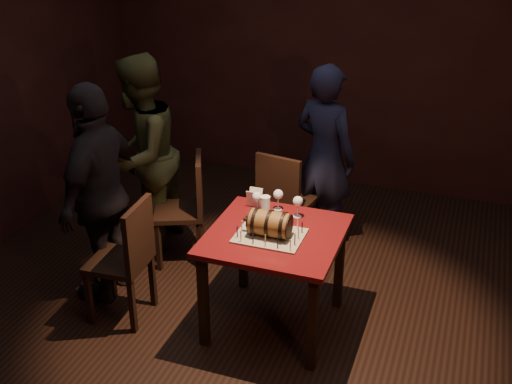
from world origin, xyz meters
TOP-DOWN VIEW (x-y plane):
  - room_shell at (0.00, 0.00)m, footprint 5.04×5.04m
  - pub_table at (0.16, -0.12)m, footprint 0.90×0.90m
  - cake_board at (0.14, -0.18)m, footprint 0.45×0.35m
  - barrel_cake at (0.14, -0.18)m, footprint 0.33×0.19m
  - birthday_candles at (0.14, -0.18)m, footprint 0.40×0.30m
  - wine_glass_left at (-0.06, 0.13)m, footprint 0.07×0.07m
  - wine_glass_mid at (0.07, 0.22)m, footprint 0.07×0.07m
  - wine_glass_right at (0.24, 0.16)m, footprint 0.07×0.07m
  - pint_of_ale at (0.01, 0.10)m, footprint 0.07×0.07m
  - menu_card at (-0.11, 0.21)m, footprint 0.10×0.05m
  - chair_back at (-0.09, 0.86)m, footprint 0.46×0.46m
  - chair_left_rear at (-0.80, 0.50)m, footprint 0.53×0.53m
  - chair_left_front at (-0.85, -0.39)m, footprint 0.42×0.42m
  - person_back at (0.17, 1.20)m, footprint 0.69×0.57m
  - person_left_rear at (-1.26, 0.59)m, footprint 0.65×0.83m
  - person_left_front at (-1.18, -0.15)m, footprint 0.45×1.00m

SIDE VIEW (x-z plane):
  - chair_back at x=-0.09m, z-range 0.06..0.99m
  - chair_left_rear at x=-0.80m, z-range 0.06..0.99m
  - chair_left_front at x=-0.85m, z-range 0.06..0.99m
  - pub_table at x=0.16m, z-range 0.27..1.02m
  - cake_board at x=0.14m, z-range 0.75..0.76m
  - birthday_candles at x=0.14m, z-range 0.76..0.85m
  - person_back at x=0.17m, z-range 0.00..1.61m
  - menu_card at x=-0.11m, z-range 0.75..0.88m
  - pint_of_ale at x=0.01m, z-range 0.75..0.90m
  - person_left_front at x=-1.18m, z-range 0.00..1.69m
  - person_left_rear at x=-1.26m, z-range 0.00..1.70m
  - barrel_cake at x=0.14m, z-range 0.75..0.94m
  - wine_glass_mid at x=0.07m, z-range 0.79..0.95m
  - wine_glass_left at x=-0.06m, z-range 0.79..0.95m
  - wine_glass_right at x=0.24m, z-range 0.79..0.95m
  - room_shell at x=0.00m, z-range 0.00..2.80m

